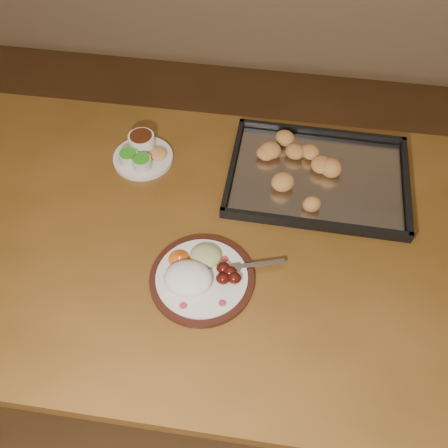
# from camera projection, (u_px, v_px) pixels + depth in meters

# --- Properties ---
(ground) EXTENTS (4.00, 4.00, 0.00)m
(ground) POSITION_uv_depth(u_px,v_px,m) (204.00, 431.00, 1.65)
(ground) COLOR brown
(ground) RESTS_ON ground
(dining_table) EXTENTS (1.51, 0.91, 0.75)m
(dining_table) POSITION_uv_depth(u_px,v_px,m) (205.00, 258.00, 1.29)
(dining_table) COLOR brown
(dining_table) RESTS_ON ground
(dinner_plate) EXTENTS (0.30, 0.24, 0.05)m
(dinner_plate) POSITION_uv_depth(u_px,v_px,m) (199.00, 276.00, 1.12)
(dinner_plate) COLOR black
(dinner_plate) RESTS_ON dining_table
(condiment_saucer) EXTENTS (0.16, 0.16, 0.05)m
(condiment_saucer) POSITION_uv_depth(u_px,v_px,m) (142.00, 153.00, 1.36)
(condiment_saucer) COLOR silver
(condiment_saucer) RESTS_ON dining_table
(baking_tray) EXTENTS (0.47, 0.35, 0.05)m
(baking_tray) POSITION_uv_depth(u_px,v_px,m) (318.00, 176.00, 1.31)
(baking_tray) COLOR black
(baking_tray) RESTS_ON dining_table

